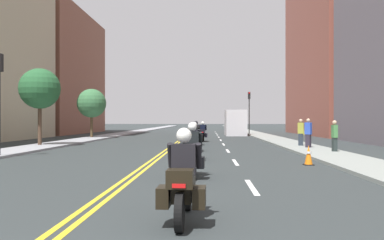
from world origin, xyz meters
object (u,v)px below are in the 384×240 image
at_px(traffic_cone_0, 309,155).
at_px(motorcycle_0, 183,183).
at_px(pedestrian_0, 301,133).
at_px(parked_truck, 235,124).
at_px(traffic_light_far, 249,105).
at_px(street_tree_0, 92,103).
at_px(motorcycle_3, 194,139).
at_px(pedestrian_1, 308,133).
at_px(motorcycle_1, 192,155).
at_px(street_tree_1, 40,89).
at_px(motorcycle_2, 193,145).
at_px(pedestrian_2, 335,137).
at_px(motorcycle_4, 196,135).
at_px(motorcycle_5, 203,133).

bearing_deg(traffic_cone_0, motorcycle_0, -115.74).
height_order(pedestrian_0, parked_truck, parked_truck).
distance_m(traffic_light_far, street_tree_0, 18.88).
bearing_deg(traffic_light_far, motorcycle_3, -102.25).
bearing_deg(pedestrian_1, motorcycle_1, 104.44).
bearing_deg(street_tree_1, motorcycle_3, -19.60).
height_order(motorcycle_2, pedestrian_2, pedestrian_2).
height_order(motorcycle_3, pedestrian_2, pedestrian_2).
height_order(traffic_light_far, street_tree_0, traffic_light_far).
xyz_separation_m(motorcycle_1, pedestrian_0, (6.24, 13.49, 0.26)).
distance_m(traffic_cone_0, parked_truck, 30.41).
relative_size(motorcycle_0, motorcycle_4, 0.97).
distance_m(motorcycle_3, street_tree_0, 18.31).
bearing_deg(pedestrian_0, traffic_cone_0, -83.89).
distance_m(motorcycle_0, traffic_cone_0, 9.69).
height_order(motorcycle_1, pedestrian_1, pedestrian_1).
height_order(motorcycle_1, pedestrian_2, pedestrian_2).
bearing_deg(motorcycle_0, street_tree_1, 120.50).
distance_m(motorcycle_0, pedestrian_1, 18.03).
distance_m(pedestrian_0, parked_truck, 20.62).
relative_size(motorcycle_0, parked_truck, 0.33).
xyz_separation_m(motorcycle_2, pedestrian_1, (6.41, 6.44, 0.30)).
bearing_deg(street_tree_0, motorcycle_1, -67.87).
relative_size(motorcycle_0, pedestrian_2, 1.26).
distance_m(motorcycle_1, parked_truck, 34.12).
bearing_deg(street_tree_1, motorcycle_4, 10.93).
height_order(motorcycle_2, motorcycle_3, motorcycle_3).
xyz_separation_m(motorcycle_4, street_tree_0, (-9.94, 9.63, 2.58)).
distance_m(motorcycle_0, parked_truck, 39.27).
bearing_deg(pedestrian_1, traffic_cone_0, 118.81).
bearing_deg(parked_truck, motorcycle_3, -99.04).
bearing_deg(traffic_cone_0, motorcycle_3, 124.59).
distance_m(motorcycle_3, street_tree_1, 11.06).
relative_size(traffic_cone_0, street_tree_0, 0.16).
height_order(motorcycle_3, motorcycle_5, motorcycle_5).
bearing_deg(traffic_light_far, motorcycle_2, -100.19).
bearing_deg(pedestrian_1, motorcycle_3, 56.74).
bearing_deg(motorcycle_1, motorcycle_3, 93.95).
relative_size(motorcycle_3, parked_truck, 0.34).
bearing_deg(motorcycle_0, motorcycle_5, 91.71).
relative_size(motorcycle_1, pedestrian_2, 1.27).
bearing_deg(pedestrian_2, traffic_cone_0, -29.11).
xyz_separation_m(pedestrian_0, pedestrian_1, (0.02, -1.75, 0.01)).
xyz_separation_m(motorcycle_1, motorcycle_2, (-0.15, 5.30, -0.03)).
height_order(motorcycle_0, traffic_light_far, traffic_light_far).
relative_size(motorcycle_5, pedestrian_1, 1.25).
relative_size(motorcycle_2, street_tree_1, 0.45).
height_order(pedestrian_2, street_tree_0, street_tree_0).
bearing_deg(motorcycle_3, traffic_light_far, 80.13).
xyz_separation_m(motorcycle_1, motorcycle_5, (0.09, 20.13, 0.02)).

